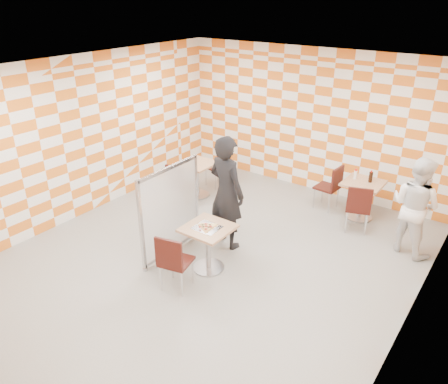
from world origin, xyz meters
name	(u,v)px	position (x,y,z in m)	size (l,w,h in m)	color
room_shell	(231,163)	(0.00, 0.54, 1.50)	(7.00, 7.00, 7.00)	gray
main_table	(208,241)	(0.14, -0.27, 0.51)	(0.70, 0.70, 0.75)	tan
second_table	(362,194)	(1.46, 2.77, 0.51)	(0.70, 0.70, 0.75)	tan
empty_table	(197,173)	(-1.70, 1.73, 0.51)	(0.70, 0.70, 0.75)	tan
chair_main_front	(173,259)	(0.07, -1.00, 0.54)	(0.51, 0.51, 0.92)	#370F0B
chair_second_front	(358,205)	(1.60, 2.19, 0.54)	(0.54, 0.54, 0.92)	#370F0B
chair_second_side	(332,184)	(0.85, 2.77, 0.54)	(0.47, 0.46, 0.92)	#370F0B
chair_empty_near	(178,183)	(-1.64, 1.07, 0.54)	(0.42, 0.43, 0.92)	#370F0B
chair_empty_far	(220,162)	(-1.65, 2.47, 0.54)	(0.52, 0.52, 0.92)	#370F0B
partition	(170,211)	(-0.64, -0.25, 0.79)	(0.08, 1.38, 1.55)	white
man_dark	(226,193)	(-0.07, 0.51, 0.98)	(0.71, 0.47, 1.95)	black
man_white	(415,206)	(2.53, 2.12, 0.84)	(0.81, 0.63, 1.67)	white
pizza_on_foil	(207,227)	(0.14, -0.28, 0.77)	(0.40, 0.40, 0.04)	silver
sport_bottle	(355,174)	(1.27, 2.83, 0.84)	(0.06, 0.06, 0.20)	white
soda_bottle	(371,177)	(1.56, 2.84, 0.85)	(0.07, 0.07, 0.23)	black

